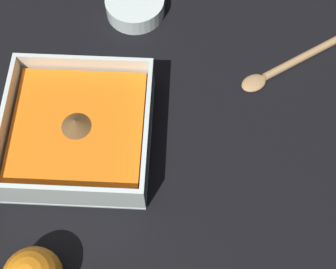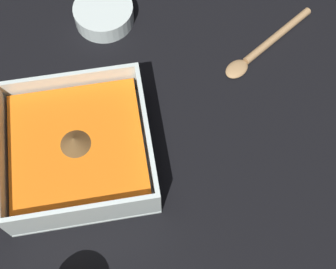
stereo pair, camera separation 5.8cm
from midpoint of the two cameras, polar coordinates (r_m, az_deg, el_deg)
ground_plane at (r=0.67m, az=-6.56°, el=-1.52°), size 4.00×4.00×0.00m
square_dish at (r=0.65m, az=-8.32°, el=-0.01°), size 0.20×0.20×0.07m
spice_bowl at (r=0.78m, az=-1.85°, el=15.23°), size 0.10×0.10×0.03m
wooden_spoon at (r=0.75m, az=16.43°, el=7.85°), size 0.12×0.17×0.01m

